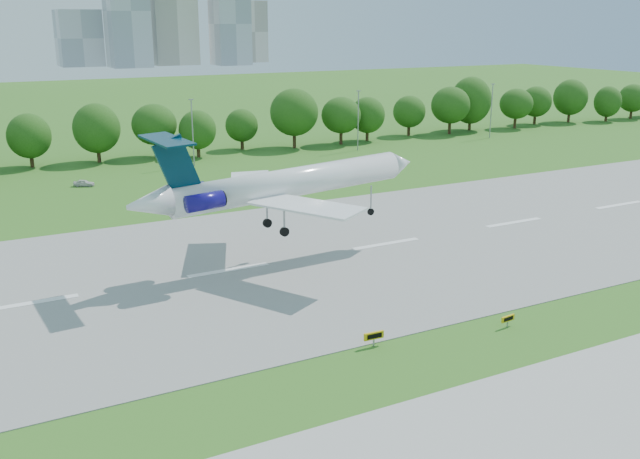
# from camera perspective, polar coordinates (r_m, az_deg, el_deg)

# --- Properties ---
(ground) EXTENTS (600.00, 600.00, 0.00)m
(ground) POSITION_cam_1_polar(r_m,az_deg,el_deg) (55.86, 2.00, -10.97)
(ground) COLOR #30671B
(ground) RESTS_ON ground
(runway) EXTENTS (400.00, 45.00, 0.08)m
(runway) POSITION_cam_1_polar(r_m,az_deg,el_deg) (76.75, -7.33, -3.27)
(runway) COLOR gray
(runway) RESTS_ON ground
(tree_line) EXTENTS (288.40, 8.40, 10.40)m
(tree_line) POSITION_cam_1_polar(r_m,az_deg,el_deg) (138.59, -17.40, 7.54)
(tree_line) COLOR #382314
(tree_line) RESTS_ON ground
(light_poles) EXTENTS (175.90, 0.25, 12.19)m
(light_poles) POSITION_cam_1_polar(r_m,az_deg,el_deg) (128.40, -17.64, 6.94)
(light_poles) COLOR gray
(light_poles) RESTS_ON ground
(skyline) EXTENTS (127.00, 52.00, 80.00)m
(skyline) POSITION_cam_1_polar(r_m,az_deg,el_deg) (451.26, -12.31, 16.60)
(skyline) COLOR #B2B2B7
(skyline) RESTS_ON ground
(airliner) EXTENTS (34.49, 25.09, 11.52)m
(airliner) POSITION_cam_1_polar(r_m,az_deg,el_deg) (76.26, -3.56, 3.65)
(airliner) COLOR white
(airliner) RESTS_ON ground
(taxi_sign_centre) EXTENTS (1.80, 0.30, 1.26)m
(taxi_sign_centre) POSITION_cam_1_polar(r_m,az_deg,el_deg) (58.93, 4.33, -8.48)
(taxi_sign_centre) COLOR gray
(taxi_sign_centre) RESTS_ON ground
(taxi_sign_right) EXTENTS (1.51, 0.34, 1.05)m
(taxi_sign_right) POSITION_cam_1_polar(r_m,az_deg,el_deg) (64.44, 14.80, -6.91)
(taxi_sign_right) COLOR gray
(taxi_sign_right) RESTS_ON ground
(service_vehicle_b) EXTENTS (3.51, 2.60, 1.11)m
(service_vehicle_b) POSITION_cam_1_polar(r_m,az_deg,el_deg) (121.05, -18.37, 3.55)
(service_vehicle_b) COLOR silver
(service_vehicle_b) RESTS_ON ground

